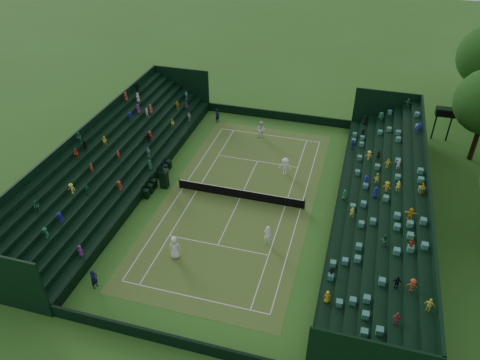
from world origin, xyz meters
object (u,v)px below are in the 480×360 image
at_px(tennis_net, 240,194).
at_px(umpire_chair, 164,177).
at_px(player_near_east, 268,235).
at_px(player_near_west, 175,248).
at_px(player_far_west, 261,130).
at_px(player_far_east, 285,166).

relative_size(tennis_net, umpire_chair, 4.30).
bearing_deg(umpire_chair, player_near_east, -24.32).
height_order(tennis_net, player_near_west, player_near_west).
bearing_deg(tennis_net, player_far_west, 93.98).
bearing_deg(player_far_west, tennis_net, -97.38).
bearing_deg(player_far_west, umpire_chair, -130.77).
relative_size(umpire_chair, player_far_east, 1.51).
relative_size(tennis_net, player_far_east, 6.48).
bearing_deg(player_near_east, tennis_net, -49.91).
bearing_deg(player_near_west, player_far_west, -102.97).
distance_m(player_near_west, player_far_west, 19.77).
relative_size(umpire_chair, player_far_west, 1.40).
xyz_separation_m(umpire_chair, player_far_east, (10.27, 5.15, -0.26)).
distance_m(umpire_chair, player_near_east, 11.98).
xyz_separation_m(player_near_west, player_far_west, (1.93, 19.68, -0.01)).
bearing_deg(umpire_chair, player_far_east, 26.65).
xyz_separation_m(tennis_net, player_near_east, (3.72, -5.16, 0.38)).
relative_size(player_near_west, player_far_west, 1.01).
distance_m(tennis_net, player_near_east, 6.38).
bearing_deg(player_far_west, player_near_east, -85.95).
xyz_separation_m(player_near_east, player_far_west, (-4.50, 16.32, 0.06)).
distance_m(tennis_net, player_near_west, 8.95).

